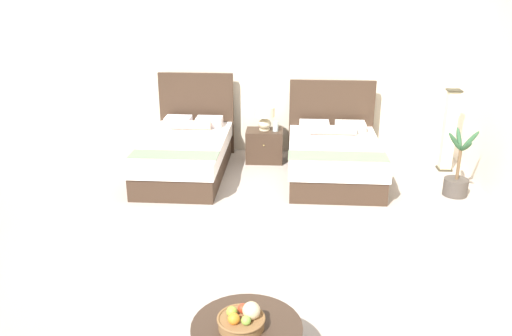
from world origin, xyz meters
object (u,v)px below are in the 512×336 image
Objects in this scene: table_lamp at (265,116)px; potted_palm at (457,180)px; bed_near_window at (186,153)px; coffee_table at (247,336)px; vase at (276,126)px; fruit_bowl at (242,319)px; nightstand at (264,146)px; bed_near_corner at (334,157)px; floor_lamp_corner at (449,131)px.

table_lamp is 3.01m from potted_palm.
coffee_table is at bearing -73.76° from bed_near_window.
bed_near_window is 13.76× the size of vase.
potted_palm is at bearing -25.64° from vase.
coffee_table is 2.32× the size of fruit_bowl.
nightstand is 0.49m from table_lamp.
bed_near_corner is 12.84× the size of vase.
floor_lamp_corner is at bearing -4.16° from vase.
vase is 4.81m from coffee_table.
bed_near_window reaches higher than coffee_table.
floor_lamp_corner is (2.76, 4.63, 0.13)m from fruit_bowl.
potted_palm is at bearing -24.87° from nightstand.
vase is 2.64m from floor_lamp_corner.
coffee_table is (0.07, -4.86, -0.42)m from table_lamp.
floor_lamp_corner reaches higher than table_lamp.
floor_lamp_corner reaches higher than fruit_bowl.
bed_near_window reaches higher than potted_palm.
bed_near_window reaches higher than table_lamp.
vase is (0.18, -0.04, 0.34)m from nightstand.
table_lamp is at bearing 161.13° from vase.
vase is at bearing 88.79° from coffee_table.
floor_lamp_corner is 1.09m from potted_palm.
fruit_bowl is at bearing -103.43° from bed_near_corner.
nightstand is at bearing 90.88° from coffee_table.
bed_near_corner is 5.76× the size of fruit_bowl.
floor_lamp_corner reaches higher than nightstand.
bed_near_window is at bearing -152.57° from nightstand.
nightstand is 4.86m from fruit_bowl.
bed_near_window is at bearing -174.66° from floor_lamp_corner.
table_lamp is at bearing 149.47° from bed_near_corner.
fruit_bowl reaches higher than coffee_table.
table_lamp reaches higher than fruit_bowl.
table_lamp is 0.40× the size of potted_palm.
bed_near_corner is 1.22m from nightstand.
bed_near_window reaches higher than vase.
bed_near_corner is at bearing 158.52° from potted_palm.
coffee_table is 4.44m from potted_palm.
fruit_bowl is at bearing -120.84° from floor_lamp_corner.
fruit_bowl is at bearing -74.21° from bed_near_window.
bed_near_corner reaches higher than fruit_bowl.
coffee_table is at bearing -125.88° from potted_palm.
bed_near_window is 4.43m from fruit_bowl.
bed_near_corner is 2.22× the size of potted_palm.
table_lamp is 0.45× the size of coffee_table.
bed_near_corner is at bearing -0.05° from bed_near_window.
potted_palm is (1.62, -0.64, -0.08)m from bed_near_corner.
vase reaches higher than coffee_table.
potted_palm is at bearing -97.26° from floor_lamp_corner.
table_lamp is at bearing 90.50° from fruit_bowl.
nightstand is 0.47× the size of floor_lamp_corner.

